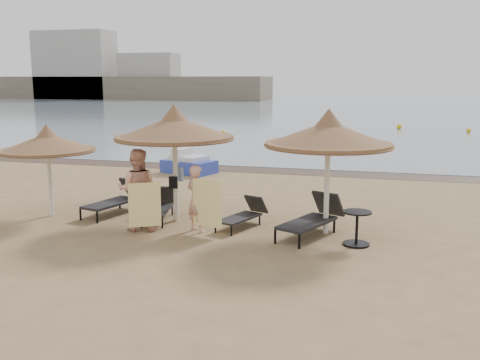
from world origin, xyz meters
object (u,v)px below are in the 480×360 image
object	(u,v)px
person_right	(197,193)
lounger_far_left	(117,199)
pedal_boat	(188,164)
lounger_near_left	(160,206)
lounger_near_right	(244,214)
palapa_left	(47,143)
person_left	(137,183)
lounger_far_right	(314,217)
palapa_center	(174,128)
palapa_right	(328,135)
side_table	(357,229)

from	to	relation	value
person_right	lounger_far_left	bearing A→B (deg)	3.38
person_right	pedal_boat	xyz separation A→B (m)	(-3.10, 7.70, -0.60)
lounger_near_left	lounger_near_right	xyz separation A→B (m)	(2.36, -0.17, -0.03)
palapa_left	person_left	xyz separation A→B (m)	(2.88, -0.66, -0.81)
person_right	pedal_boat	size ratio (longest dim) A/B	0.83
palapa_left	lounger_far_right	xyz separation A→B (m)	(7.08, 0.05, -1.55)
pedal_boat	lounger_near_left	bearing A→B (deg)	-56.04
palapa_left	lounger_far_left	bearing A→B (deg)	24.91
palapa_center	person_right	size ratio (longest dim) A/B	1.61
palapa_right	pedal_boat	bearing A→B (deg)	131.01
pedal_boat	lounger_far_left	bearing A→B (deg)	-67.18
lounger_near_right	pedal_boat	world-z (taller)	pedal_boat
lounger_far_right	person_right	xyz separation A→B (m)	(-2.77, -0.46, 0.53)
lounger_near_right	side_table	size ratio (longest dim) A/B	2.17
palapa_right	lounger_near_left	bearing A→B (deg)	176.74
palapa_center	lounger_near_right	world-z (taller)	palapa_center
palapa_left	lounger_near_right	xyz separation A→B (m)	(5.31, 0.31, -1.66)
lounger_far_right	palapa_left	bearing A→B (deg)	-156.62
palapa_center	palapa_right	size ratio (longest dim) A/B	1.02
palapa_right	pedal_boat	world-z (taller)	palapa_right
palapa_left	lounger_near_right	bearing A→B (deg)	3.38
palapa_left	palapa_right	distance (m)	7.37
palapa_right	lounger_near_right	distance (m)	2.90
lounger_far_left	pedal_boat	bearing A→B (deg)	108.03
palapa_left	lounger_near_right	distance (m)	5.57
lounger_far_left	lounger_near_left	world-z (taller)	lounger_far_left
lounger_near_left	person_right	xyz separation A→B (m)	(1.36, -0.89, 0.60)
palapa_right	person_right	world-z (taller)	palapa_right
palapa_left	pedal_boat	world-z (taller)	palapa_left
person_right	lounger_near_right	bearing A→B (deg)	-118.25
lounger_near_left	person_left	xyz separation A→B (m)	(-0.07, -1.14, 0.81)
palapa_left	palapa_center	xyz separation A→B (m)	(3.45, 0.40, 0.44)
palapa_center	lounger_near_left	distance (m)	2.13
lounger_far_right	side_table	bearing A→B (deg)	-5.44
side_table	pedal_boat	distance (m)	10.41
lounger_far_right	pedal_boat	bearing A→B (deg)	151.97
palapa_left	side_table	size ratio (longest dim) A/B	3.25
palapa_center	pedal_boat	world-z (taller)	palapa_center
palapa_center	lounger_far_right	xyz separation A→B (m)	(3.63, -0.35, -1.99)
palapa_left	lounger_near_left	size ratio (longest dim) A/B	1.37
lounger_far_left	lounger_near_left	bearing A→B (deg)	4.62
lounger_far_left	person_right	distance (m)	3.02
palapa_right	lounger_far_right	xyz separation A→B (m)	(-0.27, -0.18, -1.95)
lounger_near_right	pedal_boat	distance (m)	8.09
palapa_right	side_table	xyz separation A→B (m)	(0.76, -0.74, -2.02)
palapa_left	lounger_far_left	world-z (taller)	palapa_left
palapa_center	lounger_far_left	bearing A→B (deg)	170.13
lounger_near_left	person_left	world-z (taller)	person_left
pedal_boat	side_table	bearing A→B (deg)	-28.85
lounger_far_left	person_left	bearing A→B (deg)	-31.89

